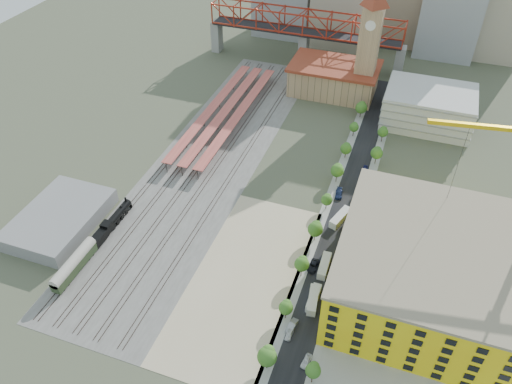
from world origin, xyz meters
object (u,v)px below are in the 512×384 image
(coach, at_px, (74,265))
(site_trailer_d, at_px, (340,218))
(site_trailer_c, at_px, (324,266))
(clock_tower, at_px, (370,35))
(locomotive, at_px, (113,221))
(site_trailer_a, at_px, (313,300))
(car_0, at_px, (289,334))
(construction_building, at_px, (425,270))
(site_trailer_b, at_px, (314,298))

(coach, relative_size, site_trailer_d, 1.83)
(site_trailer_c, relative_size, site_trailer_d, 0.94)
(clock_tower, height_order, locomotive, clock_tower)
(locomotive, distance_m, site_trailer_c, 66.18)
(site_trailer_a, relative_size, car_0, 2.32)
(construction_building, relative_size, site_trailer_d, 5.19)
(site_trailer_c, xyz_separation_m, car_0, (-3.00, -24.57, -0.58))
(clock_tower, relative_size, site_trailer_a, 5.71)
(clock_tower, distance_m, car_0, 128.00)
(coach, bearing_deg, site_trailer_b, 10.77)
(construction_building, bearing_deg, locomotive, -176.84)
(coach, relative_size, site_trailer_a, 1.96)
(construction_building, bearing_deg, car_0, -139.46)
(coach, height_order, car_0, coach)
(site_trailer_d, bearing_deg, site_trailer_a, -72.15)
(locomotive, relative_size, coach, 1.20)
(coach, relative_size, car_0, 4.56)
(site_trailer_a, bearing_deg, clock_tower, 86.30)
(locomotive, distance_m, site_trailer_b, 66.40)
(site_trailer_a, height_order, site_trailer_d, site_trailer_d)
(locomotive, bearing_deg, construction_building, 3.16)
(site_trailer_c, bearing_deg, site_trailer_a, -91.55)
(site_trailer_a, xyz_separation_m, car_0, (-3.00, -11.84, -0.58))
(clock_tower, height_order, site_trailer_b, clock_tower)
(construction_building, height_order, coach, construction_building)
(clock_tower, distance_m, site_trailer_a, 116.52)
(locomotive, distance_m, site_trailer_d, 70.97)
(site_trailer_b, relative_size, site_trailer_c, 0.95)
(coach, xyz_separation_m, site_trailer_b, (66.00, 12.55, -1.79))
(site_trailer_d, bearing_deg, site_trailer_c, -72.15)
(site_trailer_d, bearing_deg, locomotive, -140.60)
(locomotive, bearing_deg, car_0, -17.39)
(locomotive, bearing_deg, site_trailer_b, -6.24)
(car_0, bearing_deg, clock_tower, 94.45)
(site_trailer_a, distance_m, car_0, 12.23)
(locomotive, height_order, site_trailer_c, locomotive)
(site_trailer_a, xyz_separation_m, site_trailer_d, (0.00, 33.96, 0.09))
(construction_building, distance_m, site_trailer_b, 29.91)
(site_trailer_b, bearing_deg, clock_tower, 94.34)
(site_trailer_b, xyz_separation_m, site_trailer_d, (0.00, 33.29, 0.14))
(site_trailer_b, bearing_deg, site_trailer_c, 90.27)
(site_trailer_b, bearing_deg, car_0, -103.22)
(construction_building, height_order, site_trailer_d, construction_building)
(coach, xyz_separation_m, site_trailer_c, (66.00, 24.61, -1.74))
(site_trailer_d, bearing_deg, construction_building, -21.08)
(clock_tower, xyz_separation_m, site_trailer_c, (8.00, -100.22, -27.45))
(site_trailer_a, xyz_separation_m, site_trailer_c, (0.00, 12.73, 0.00))
(construction_building, distance_m, car_0, 39.15)
(construction_building, xyz_separation_m, car_0, (-29.00, -24.80, -8.74))
(site_trailer_c, distance_m, site_trailer_d, 21.23)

